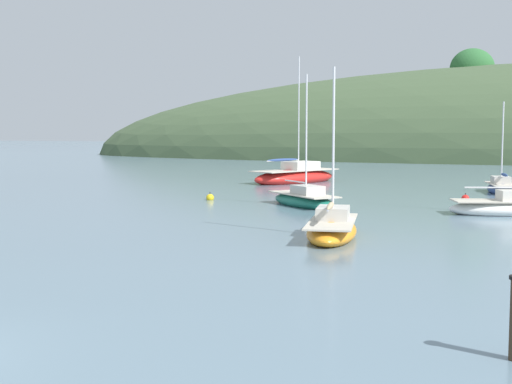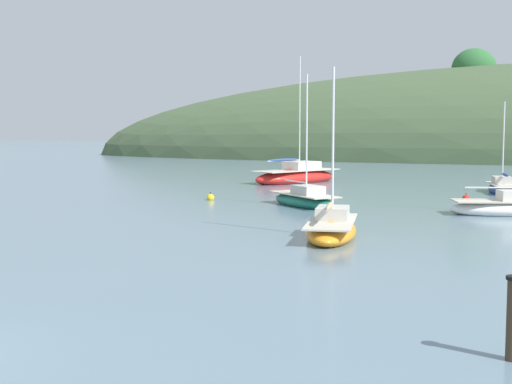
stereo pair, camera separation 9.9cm
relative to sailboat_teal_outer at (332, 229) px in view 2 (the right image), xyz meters
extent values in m
ellipsoid|color=#2D6633|center=(2.76, 73.70, 11.81)|extent=(5.84, 5.31, 5.31)
ellipsoid|color=orange|center=(0.00, -0.03, -0.11)|extent=(2.45, 5.37, 0.83)
cube|color=beige|center=(0.00, -0.03, 0.26)|extent=(2.25, 4.94, 0.06)
cube|color=beige|center=(-0.05, 0.38, 0.51)|extent=(1.36, 1.80, 0.49)
cylinder|color=silver|center=(-0.03, 0.22, 3.06)|extent=(0.09, 0.09, 5.59)
cylinder|color=silver|center=(0.12, -0.86, 0.87)|extent=(0.36, 2.17, 0.07)
ellipsoid|color=tan|center=(0.12, -0.86, 0.92)|extent=(0.48, 2.10, 0.20)
ellipsoid|color=#196B56|center=(-3.71, 9.93, -0.11)|extent=(4.92, 4.87, 0.83)
cube|color=beige|center=(-3.71, 9.93, 0.26)|extent=(4.52, 4.48, 0.06)
cube|color=beige|center=(-3.41, 9.65, 0.51)|extent=(1.98, 1.97, 0.49)
cylinder|color=silver|center=(-3.52, 9.75, 3.33)|extent=(0.09, 0.09, 6.14)
cylinder|color=silver|center=(-4.30, 10.51, 0.87)|extent=(1.60, 1.57, 0.07)
ellipsoid|color=red|center=(-8.37, 25.09, 0.01)|extent=(6.10, 8.24, 1.26)
cube|color=beige|center=(-8.37, 25.09, 0.58)|extent=(5.61, 7.58, 0.06)
cube|color=silver|center=(-8.08, 25.65, 0.90)|extent=(2.73, 3.05, 0.64)
cylinder|color=silver|center=(-8.19, 25.44, 4.78)|extent=(0.09, 0.09, 8.40)
cylinder|color=silver|center=(-8.97, 23.98, 1.34)|extent=(1.63, 2.96, 0.07)
ellipsoid|color=#2D4784|center=(-8.97, 23.98, 1.39)|extent=(1.68, 2.90, 0.20)
ellipsoid|color=white|center=(6.24, 9.39, -0.10)|extent=(5.74, 3.28, 0.87)
cube|color=beige|center=(6.24, 9.39, 0.29)|extent=(5.28, 3.02, 0.06)
cylinder|color=silver|center=(5.41, 9.15, 0.92)|extent=(2.22, 0.70, 0.07)
ellipsoid|color=navy|center=(6.13, 21.02, -0.13)|extent=(2.33, 4.89, 0.75)
cube|color=beige|center=(6.13, 21.02, 0.21)|extent=(2.14, 4.50, 0.06)
cube|color=beige|center=(6.07, 21.39, 0.44)|extent=(1.27, 1.65, 0.46)
cylinder|color=silver|center=(6.09, 21.25, 2.77)|extent=(0.09, 0.09, 5.12)
cylinder|color=silver|center=(6.25, 20.28, 0.79)|extent=(0.38, 1.96, 0.07)
ellipsoid|color=#2D4784|center=(6.25, 20.28, 0.84)|extent=(0.50, 1.90, 0.20)
sphere|color=red|center=(4.15, 15.25, -0.22)|extent=(0.44, 0.44, 0.44)
cylinder|color=black|center=(4.15, 15.25, 0.05)|extent=(0.04, 0.04, 0.10)
sphere|color=yellow|center=(-9.43, 11.14, -0.22)|extent=(0.44, 0.44, 0.44)
cylinder|color=black|center=(-9.43, 11.14, 0.05)|extent=(0.04, 0.04, 0.10)
camera|label=1|loc=(5.38, -24.51, 3.59)|focal=48.50mm
camera|label=2|loc=(5.47, -24.48, 3.59)|focal=48.50mm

